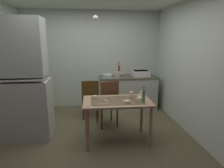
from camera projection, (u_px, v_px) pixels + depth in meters
The scene contains 23 objects.
ground_plane at pixel (97, 136), 3.69m from camera, with size 4.61×4.61×0.00m, color brown.
wall_back at pixel (93, 60), 5.20m from camera, with size 3.69×0.10×2.55m, color silver.
wall_right at pixel (194, 68), 3.62m from camera, with size 0.10×3.71×2.55m, color silver.
hutch_cabinet at pixel (22, 84), 3.45m from camera, with size 0.94×0.57×2.17m.
counter_cabinet at pixel (128, 92), 5.14m from camera, with size 1.47×0.64×0.86m.
sink_basin at pixel (141, 73), 5.06m from camera, with size 0.44×0.34×0.15m.
hand_pump at pixel (119, 70), 5.02m from camera, with size 0.05×0.27×0.39m.
mixing_bowl_counter at pixel (108, 76), 4.92m from camera, with size 0.24×0.24×0.07m, color #ADD1C1.
stoneware_crock at pixel (117, 74), 4.96m from camera, with size 0.12×0.12×0.14m, color beige.
dining_table at pixel (117, 106), 3.40m from camera, with size 1.19×0.73×0.76m.
chair_far_side at pixel (108, 103), 3.98m from camera, with size 0.49×0.49×0.99m.
chair_by_counter at pixel (90, 98), 4.44m from camera, with size 0.41×0.41×0.91m.
serving_bowl_wide at pixel (127, 102), 3.22m from camera, with size 0.11×0.11×0.04m, color tan.
soup_bowl_small at pixel (140, 98), 3.41m from camera, with size 0.11×0.11×0.05m, color beige.
mug_tall at pixel (95, 97), 3.45m from camera, with size 0.07×0.07×0.06m, color beige.
teacup_cream at pixel (131, 94), 3.61m from camera, with size 0.08×0.08×0.09m, color tan.
teacup_mint at pixel (142, 94), 3.65m from camera, with size 0.07×0.07×0.08m, color white.
glass_bottle at pixel (143, 95), 3.27m from camera, with size 0.06×0.06×0.28m.
table_knife at pixel (103, 104), 3.18m from camera, with size 0.21×0.02×0.01m, color silver.
teaspoon_near_bowl at pixel (129, 100), 3.38m from camera, with size 0.15×0.02×0.01m, color beige.
teaspoon_by_cup at pixel (106, 100), 3.38m from camera, with size 0.16×0.02×0.01m, color beige.
serving_spoon at pixel (107, 97), 3.58m from camera, with size 0.14×0.02×0.01m, color beige.
pendant_bulb at pixel (96, 18), 3.03m from camera, with size 0.08×0.08×0.08m, color #F9EFCC.
Camera 1 is at (-0.11, -3.39, 1.80)m, focal length 30.94 mm.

